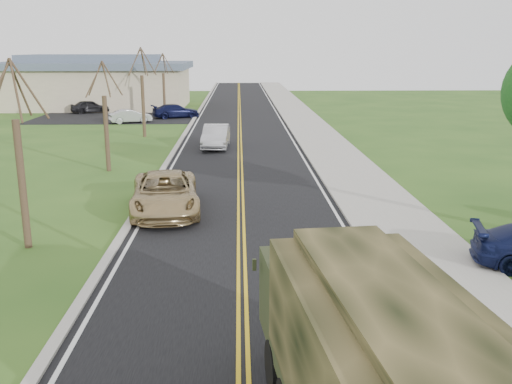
{
  "coord_description": "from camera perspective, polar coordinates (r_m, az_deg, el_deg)",
  "views": [
    {
      "loc": [
        -0.06,
        -7.92,
        6.36
      ],
      "look_at": [
        0.49,
        10.07,
        1.8
      ],
      "focal_mm": 40.0,
      "sensor_mm": 36.0,
      "label": 1
    }
  ],
  "objects": [
    {
      "name": "road",
      "position": [
        48.34,
        -1.66,
        6.66
      ],
      "size": [
        8.0,
        120.0,
        0.01
      ],
      "primitive_type": "cube",
      "color": "black",
      "rests_on": "ground"
    },
    {
      "name": "curb_right",
      "position": [
        48.52,
        3.28,
        6.74
      ],
      "size": [
        0.3,
        120.0,
        0.12
      ],
      "primitive_type": "cube",
      "color": "#9E998E",
      "rests_on": "ground"
    },
    {
      "name": "sidewalk_right",
      "position": [
        48.7,
        5.34,
        6.72
      ],
      "size": [
        3.2,
        120.0,
        0.1
      ],
      "primitive_type": "cube",
      "color": "#9E998E",
      "rests_on": "ground"
    },
    {
      "name": "curb_left",
      "position": [
        48.51,
        -6.6,
        6.66
      ],
      "size": [
        0.3,
        120.0,
        0.1
      ],
      "primitive_type": "cube",
      "color": "#9E998E",
      "rests_on": "ground"
    },
    {
      "name": "bare_tree_a",
      "position": [
        19.58,
        -22.49,
        2.13
      ],
      "size": [
        1.93,
        2.26,
        6.08
      ],
      "color": "#38281C",
      "rests_on": "ground"
    },
    {
      "name": "bare_tree_b",
      "position": [
        30.96,
        -14.78,
        6.55
      ],
      "size": [
        1.83,
        2.14,
        5.73
      ],
      "color": "#38281C",
      "rests_on": "ground"
    },
    {
      "name": "bare_tree_c",
      "position": [
        42.64,
        -11.25,
        9.13
      ],
      "size": [
        2.04,
        2.39,
        6.42
      ],
      "color": "#38281C",
      "rests_on": "ground"
    },
    {
      "name": "bare_tree_d",
      "position": [
        54.5,
        -9.19,
        10.04
      ],
      "size": [
        1.88,
        2.2,
        5.91
      ],
      "color": "#38281C",
      "rests_on": "ground"
    },
    {
      "name": "commercial_building",
      "position": [
        65.95,
        -15.98,
        10.5
      ],
      "size": [
        25.5,
        21.5,
        5.65
      ],
      "color": "tan",
      "rests_on": "ground"
    },
    {
      "name": "military_truck",
      "position": [
        9.04,
        10.95,
        -15.7
      ],
      "size": [
        2.98,
        6.82,
        3.3
      ],
      "rotation": [
        0.0,
        0.0,
        0.11
      ],
      "color": "black",
      "rests_on": "ground"
    },
    {
      "name": "suv_champagne",
      "position": [
        22.83,
        -9.09,
        -0.13
      ],
      "size": [
        3.21,
        5.84,
        1.55
      ],
      "primitive_type": "imported",
      "rotation": [
        0.0,
        0.0,
        0.12
      ],
      "color": "tan",
      "rests_on": "ground"
    },
    {
      "name": "sedan_silver",
      "position": [
        37.37,
        -4.04,
        5.55
      ],
      "size": [
        1.78,
        4.61,
        1.5
      ],
      "primitive_type": "imported",
      "rotation": [
        0.0,
        0.0,
        -0.04
      ],
      "color": "#B6B6BB",
      "rests_on": "ground"
    },
    {
      "name": "lot_car_dark",
      "position": [
        60.07,
        -16.24,
        8.22
      ],
      "size": [
        4.13,
        2.81,
        1.3
      ],
      "primitive_type": "imported",
      "rotation": [
        0.0,
        0.0,
        1.94
      ],
      "color": "black",
      "rests_on": "ground"
    },
    {
      "name": "lot_car_silver",
      "position": [
        51.13,
        -12.47,
        7.42
      ],
      "size": [
        3.81,
        2.61,
        1.19
      ],
      "primitive_type": "imported",
      "rotation": [
        0.0,
        0.0,
        1.99
      ],
      "color": "#A9A9AE",
      "rests_on": "ground"
    },
    {
      "name": "lot_car_navy",
      "position": [
        54.19,
        -8.03,
        8.03
      ],
      "size": [
        4.73,
        3.21,
        1.27
      ],
      "primitive_type": "imported",
      "rotation": [
        0.0,
        0.0,
        1.93
      ],
      "color": "black",
      "rests_on": "ground"
    }
  ]
}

